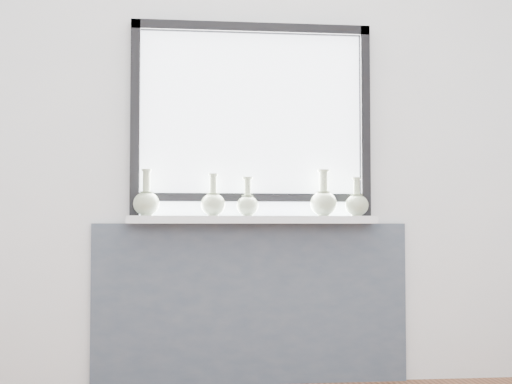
{
  "coord_description": "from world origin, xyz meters",
  "views": [
    {
      "loc": [
        -0.39,
        -2.06,
        0.85
      ],
      "look_at": [
        0.0,
        1.55,
        1.02
      ],
      "focal_mm": 50.0,
      "sensor_mm": 36.0,
      "label": 1
    }
  ],
  "objects": [
    {
      "name": "windowsill",
      "position": [
        0.0,
        1.71,
        0.88
      ],
      "size": [
        1.32,
        0.18,
        0.04
      ],
      "primitive_type": "cube",
      "color": "silver",
      "rests_on": "apron_panel"
    },
    {
      "name": "window",
      "position": [
        0.0,
        1.77,
        1.44
      ],
      "size": [
        1.3,
        0.06,
        1.05
      ],
      "color": "black",
      "rests_on": "windowsill"
    },
    {
      "name": "back_wall",
      "position": [
        0.0,
        1.81,
        1.3
      ],
      "size": [
        3.6,
        0.02,
        2.6
      ],
      "primitive_type": "cube",
      "color": "silver",
      "rests_on": "ground"
    },
    {
      "name": "apron_panel",
      "position": [
        0.0,
        1.78,
        0.43
      ],
      "size": [
        1.7,
        0.03,
        0.86
      ],
      "primitive_type": "cube",
      "color": "#434B57",
      "rests_on": "ground"
    },
    {
      "name": "vase_a",
      "position": [
        -0.56,
        1.7,
        0.97
      ],
      "size": [
        0.14,
        0.14,
        0.24
      ],
      "rotation": [
        0.0,
        0.0,
        0.36
      ],
      "color": "#A2B28F",
      "rests_on": "windowsill"
    },
    {
      "name": "vase_d",
      "position": [
        0.38,
        1.71,
        0.98
      ],
      "size": [
        0.14,
        0.14,
        0.25
      ],
      "rotation": [
        0.0,
        0.0,
        -0.07
      ],
      "color": "#A2B28F",
      "rests_on": "windowsill"
    },
    {
      "name": "vase_c",
      "position": [
        -0.03,
        1.72,
        0.97
      ],
      "size": [
        0.12,
        0.12,
        0.21
      ],
      "rotation": [
        0.0,
        0.0,
        -0.3
      ],
      "color": "#A2B28F",
      "rests_on": "windowsill"
    },
    {
      "name": "vase_b",
      "position": [
        -0.21,
        1.72,
        0.97
      ],
      "size": [
        0.13,
        0.13,
        0.22
      ],
      "rotation": [
        0.0,
        0.0,
        -0.01
      ],
      "color": "#A2B28F",
      "rests_on": "windowsill"
    },
    {
      "name": "vase_e",
      "position": [
        0.56,
        1.69,
        0.97
      ],
      "size": [
        0.13,
        0.13,
        0.21
      ],
      "rotation": [
        0.0,
        0.0,
        0.21
      ],
      "color": "#A2B28F",
      "rests_on": "windowsill"
    }
  ]
}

